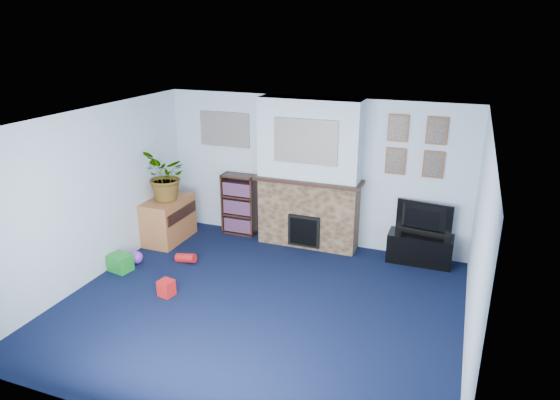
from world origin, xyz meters
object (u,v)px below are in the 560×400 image
at_px(bookshelf, 240,206).
at_px(sideboard, 169,220).
at_px(television, 423,219).
at_px(tv_stand, 420,248).

height_order(bookshelf, sideboard, bookshelf).
height_order(television, sideboard, television).
bearing_deg(tv_stand, sideboard, -171.23).
relative_size(tv_stand, sideboard, 1.02).
xyz_separation_m(tv_stand, television, (0.00, 0.02, 0.47)).
xyz_separation_m(tv_stand, sideboard, (-4.03, -0.62, 0.12)).
distance_m(tv_stand, bookshelf, 3.06).
bearing_deg(bookshelf, tv_stand, -1.44).
bearing_deg(tv_stand, bookshelf, 178.56).
bearing_deg(sideboard, tv_stand, 8.77).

